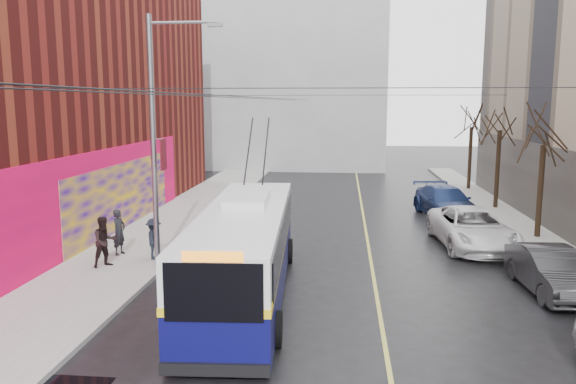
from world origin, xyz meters
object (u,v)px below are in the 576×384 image
at_px(tree_near, 545,127).
at_px(trolleybus, 245,249).
at_px(tree_far, 472,115).
at_px(pedestrian_a, 119,232).
at_px(tree_mid, 501,116).
at_px(pedestrian_c, 154,239).
at_px(parked_car_c, 472,228).
at_px(streetlight_pole, 157,136).
at_px(parked_car_d, 446,202).
at_px(pedestrian_b, 105,242).
at_px(parked_car_b, 551,271).
at_px(following_car, 249,215).

xyz_separation_m(tree_near, trolleybus, (-11.62, -8.50, -3.47)).
bearing_deg(tree_far, pedestrian_a, -132.63).
distance_m(tree_mid, pedestrian_c, 20.36).
distance_m(parked_car_c, pedestrian_a, 14.38).
height_order(pedestrian_a, pedestrian_c, pedestrian_a).
height_order(streetlight_pole, parked_car_c, streetlight_pole).
distance_m(parked_car_d, pedestrian_b, 17.69).
bearing_deg(parked_car_b, pedestrian_c, 168.50).
distance_m(tree_near, pedestrian_c, 17.03).
bearing_deg(pedestrian_c, tree_mid, -72.68).
bearing_deg(following_car, pedestrian_a, -130.94).
xyz_separation_m(tree_near, parked_car_b, (-2.00, -7.31, -4.25)).
relative_size(tree_near, tree_mid, 0.96).
xyz_separation_m(streetlight_pole, pedestrian_a, (-2.10, 1.27, -3.81)).
bearing_deg(pedestrian_b, tree_mid, -9.06).
height_order(tree_far, parked_car_b, tree_far).
xyz_separation_m(tree_near, parked_car_d, (-3.20, 4.57, -4.17)).
xyz_separation_m(following_car, pedestrian_b, (-4.05, -7.15, 0.39)).
bearing_deg(parked_car_c, pedestrian_a, -172.08).
xyz_separation_m(streetlight_pole, parked_car_c, (11.94, 4.34, -4.03)).
bearing_deg(parked_car_b, parked_car_d, 92.85).
bearing_deg(tree_far, pedestrian_b, -130.05).
relative_size(tree_far, parked_car_d, 1.18).
height_order(trolleybus, following_car, trolleybus).
relative_size(tree_mid, pedestrian_a, 3.75).
relative_size(tree_near, trolleybus, 0.55).
height_order(tree_near, parked_car_c, tree_near).
distance_m(tree_mid, trolleybus, 19.73).
bearing_deg(tree_far, trolleybus, -117.31).
relative_size(parked_car_c, pedestrian_a, 3.30).
relative_size(tree_near, parked_car_c, 1.09).
relative_size(streetlight_pole, parked_car_d, 1.61).
bearing_deg(streetlight_pole, tree_far, 52.88).
height_order(trolleybus, parked_car_b, trolleybus).
bearing_deg(parked_car_b, pedestrian_a, 167.49).
bearing_deg(trolleybus, following_car, 95.60).
distance_m(streetlight_pole, parked_car_c, 13.33).
bearing_deg(parked_car_c, pedestrian_b, -165.76).
xyz_separation_m(tree_near, pedestrian_c, (-15.69, -5.24, -4.04)).
bearing_deg(parked_car_b, tree_near, 71.77).
bearing_deg(trolleybus, pedestrian_a, 142.98).
distance_m(parked_car_d, pedestrian_c, 15.88).
xyz_separation_m(trolleybus, following_car, (-1.44, 9.29, -0.83)).
xyz_separation_m(tree_far, pedestrian_b, (-17.11, -20.36, -4.08)).
bearing_deg(pedestrian_b, tree_near, -26.65).
bearing_deg(pedestrian_b, pedestrian_c, -9.05).
relative_size(following_car, pedestrian_c, 2.55).
bearing_deg(parked_car_b, parked_car_c, 99.08).
relative_size(tree_mid, trolleybus, 0.58).
bearing_deg(tree_near, following_car, 176.53).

